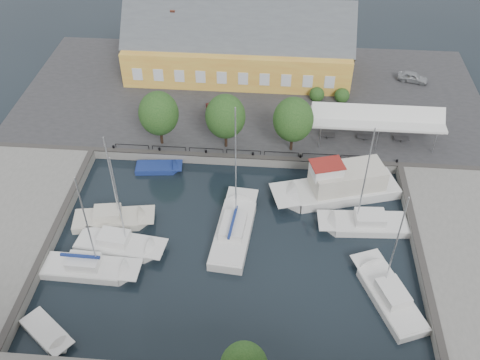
# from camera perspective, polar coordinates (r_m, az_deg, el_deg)

# --- Properties ---
(ground) EXTENTS (140.00, 140.00, 0.00)m
(ground) POSITION_cam_1_polar(r_m,az_deg,el_deg) (49.52, -0.56, -5.86)
(ground) COLOR black
(ground) RESTS_ON ground
(north_quay) EXTENTS (56.00, 26.00, 1.00)m
(north_quay) POSITION_cam_1_polar(r_m,az_deg,el_deg) (67.05, 1.19, 8.89)
(north_quay) COLOR #2D2D30
(north_quay) RESTS_ON ground
(quay_edge_fittings) EXTENTS (56.00, 24.72, 0.40)m
(quay_edge_fittings) POSITION_cam_1_polar(r_m,az_deg,el_deg) (52.15, -0.09, -1.26)
(quay_edge_fittings) COLOR #383533
(quay_edge_fittings) RESTS_ON north_quay
(warehouse) EXTENTS (28.56, 14.00, 9.55)m
(warehouse) POSITION_cam_1_polar(r_m,az_deg,el_deg) (69.94, -0.66, 14.04)
(warehouse) COLOR gold
(warehouse) RESTS_ON north_quay
(tent_canopy) EXTENTS (14.00, 4.00, 2.83)m
(tent_canopy) POSITION_cam_1_polar(r_m,az_deg,el_deg) (59.11, 14.43, 6.28)
(tent_canopy) COLOR white
(tent_canopy) RESTS_ON north_quay
(quay_trees) EXTENTS (18.20, 4.20, 6.30)m
(quay_trees) POSITION_cam_1_polar(r_m,az_deg,el_deg) (55.62, -1.57, 6.79)
(quay_trees) COLOR black
(quay_trees) RESTS_ON north_quay
(car_silver) EXTENTS (4.08, 2.58, 1.29)m
(car_silver) POSITION_cam_1_polar(r_m,az_deg,el_deg) (72.21, 17.96, 10.40)
(car_silver) COLOR #A4A7AC
(car_silver) RESTS_ON north_quay
(car_red) EXTENTS (3.51, 4.89, 1.53)m
(car_red) POSITION_cam_1_polar(r_m,az_deg,el_deg) (61.54, -2.28, 7.02)
(car_red) COLOR #501712
(car_red) RESTS_ON north_quay
(center_sailboat) EXTENTS (3.91, 10.41, 13.79)m
(center_sailboat) POSITION_cam_1_polar(r_m,az_deg,el_deg) (49.34, -0.64, -5.47)
(center_sailboat) COLOR silver
(center_sailboat) RESTS_ON ground
(trawler) EXTENTS (13.12, 7.17, 5.00)m
(trawler) POSITION_cam_1_polar(r_m,az_deg,el_deg) (53.70, 10.64, -0.69)
(trawler) COLOR silver
(trawler) RESTS_ON ground
(east_boat_a) EXTENTS (8.58, 3.25, 11.90)m
(east_boat_a) POSITION_cam_1_polar(r_m,az_deg,el_deg) (51.39, 13.17, -4.66)
(east_boat_a) COLOR silver
(east_boat_a) RESTS_ON ground
(east_boat_c) EXTENTS (5.76, 9.05, 11.16)m
(east_boat_c) POSITION_cam_1_polar(r_m,az_deg,el_deg) (46.36, 15.57, -11.89)
(east_boat_c) COLOR silver
(east_boat_c) RESTS_ON ground
(west_boat_b) EXTENTS (7.91, 3.77, 10.53)m
(west_boat_b) POSITION_cam_1_polar(r_m,az_deg,el_deg) (51.87, -13.48, -4.20)
(west_boat_b) COLOR beige
(west_boat_b) RESTS_ON ground
(west_boat_c) EXTENTS (8.43, 3.61, 11.09)m
(west_boat_c) POSITION_cam_1_polar(r_m,az_deg,el_deg) (49.46, -12.79, -6.85)
(west_boat_c) COLOR silver
(west_boat_c) RESTS_ON ground
(west_boat_d) EXTENTS (8.59, 2.79, 11.34)m
(west_boat_d) POSITION_cam_1_polar(r_m,az_deg,el_deg) (48.23, -15.75, -9.17)
(west_boat_d) COLOR silver
(west_boat_d) RESTS_ON ground
(launch_sw) EXTENTS (5.05, 4.45, 0.98)m
(launch_sw) POSITION_cam_1_polar(r_m,az_deg,el_deg) (45.48, -19.89, -15.13)
(launch_sw) COLOR silver
(launch_sw) RESTS_ON ground
(launch_nw) EXTENTS (5.08, 2.40, 0.88)m
(launch_nw) POSITION_cam_1_polar(r_m,az_deg,el_deg) (57.00, -8.72, 1.22)
(launch_nw) COLOR navy
(launch_nw) RESTS_ON ground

